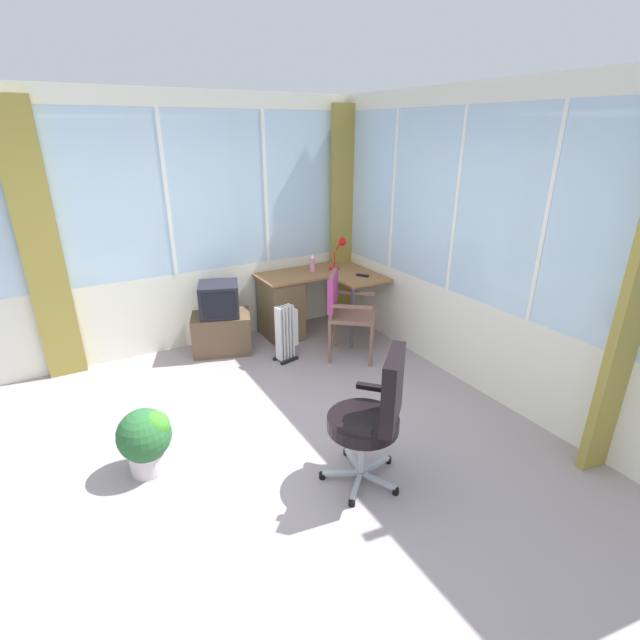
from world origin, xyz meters
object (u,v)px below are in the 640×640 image
tv_on_stand (221,322)px  space_heater (287,332)px  desk (287,304)px  potted_plant (146,438)px  wooden_armchair (342,304)px  desk_lamp (342,248)px  spray_bottle (312,263)px  tv_remote (362,275)px  office_chair (375,411)px

tv_on_stand → space_heater: (0.54, -0.57, -0.03)m
desk → space_heater: (-0.28, -0.57, -0.09)m
desk → potted_plant: 2.59m
wooden_armchair → potted_plant: (-2.24, -0.91, -0.33)m
wooden_armchair → space_heater: bearing=160.2°
desk_lamp → wooden_armchair: size_ratio=0.42×
spray_bottle → potted_plant: bearing=-143.6°
tv_remote → space_heater: tv_remote is taller
desk → desk_lamp: (0.72, -0.07, 0.61)m
tv_remote → space_heater: size_ratio=0.24×
wooden_armchair → potted_plant: size_ratio=1.89×
desk_lamp → spray_bottle: size_ratio=1.87×
desk_lamp → spray_bottle: desk_lamp is taller
wooden_armchair → potted_plant: bearing=-157.9°
space_heater → office_chair: bearing=-99.0°
spray_bottle → potted_plant: size_ratio=0.43×
desk → tv_on_stand: 0.83m
desk_lamp → spray_bottle: bearing=161.8°
desk_lamp → tv_on_stand: size_ratio=0.50×
tv_on_stand → potted_plant: 2.03m
spray_bottle → wooden_armchair: size_ratio=0.23×
space_heater → potted_plant: size_ratio=1.25×
wooden_armchair → tv_on_stand: bearing=145.2°
desk → desk_lamp: bearing=-5.7°
desk → tv_on_stand: bearing=-179.7°
desk_lamp → space_heater: size_ratio=0.64×
desk → tv_on_stand: size_ratio=1.64×
tv_remote → desk: bearing=119.0°
desk_lamp → potted_plant: bearing=-149.1°
tv_remote → office_chair: size_ratio=0.15×
tv_on_stand → spray_bottle: bearing=2.2°
desk_lamp → tv_on_stand: (-1.55, 0.07, -0.67)m
desk → tv_on_stand: (-0.83, -0.00, -0.06)m
wooden_armchair → space_heater: wooden_armchair is taller
office_chair → wooden_armchair: bearing=64.1°
desk_lamp → potted_plant: 3.21m
wooden_armchair → office_chair: office_chair is taller
tv_remote → potted_plant: tv_remote is taller
desk → spray_bottle: 0.58m
space_heater → potted_plant: (-1.68, -1.11, -0.03)m
desk → office_chair: bearing=-103.2°
tv_remote → spray_bottle: bearing=98.3°
desk → spray_bottle: size_ratio=6.10×
desk_lamp → potted_plant: size_ratio=0.80×
tv_on_stand → tv_remote: bearing=-15.4°
desk_lamp → space_heater: desk_lamp is taller
desk → spray_bottle: spray_bottle is taller
space_heater → wooden_armchair: bearing=-19.8°
wooden_armchair → tv_on_stand: 1.37m
desk → wooden_armchair: size_ratio=1.38×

